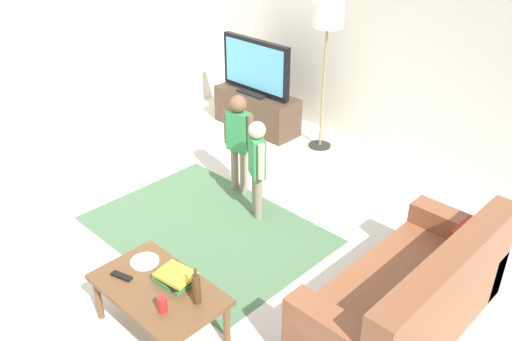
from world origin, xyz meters
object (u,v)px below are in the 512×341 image
child_center (257,161)px  floor_lamp (328,23)px  tv_stand (257,111)px  bottle (196,289)px  tv (256,67)px  plate (145,261)px  book_stack (175,277)px  child_near_tv (239,135)px  soda_can (162,304)px  coffee_table (158,292)px  couch (413,301)px  tv_remote (122,276)px

child_center → floor_lamp: bearing=107.2°
tv_stand → bottle: 3.86m
tv → plate: 3.51m
bottle → book_stack: bearing=175.7°
floor_lamp → plate: size_ratio=8.09×
bottle → plate: bearing=-180.0°
tv → child_near_tv: (1.01, -1.28, -0.19)m
child_near_tv → soda_can: size_ratio=9.13×
coffee_table → bottle: bearing=17.4°
soda_can → plate: 0.57m
tv → floor_lamp: 1.20m
book_stack → bottle: size_ratio=1.07×
tv_stand → plate: 3.51m
couch → floor_lamp: size_ratio=1.01×
couch → plate: bearing=-143.8°
tv_stand → child_center: (1.48, -1.51, 0.37)m
tv_stand → tv: bearing=-90.0°
child_near_tv → book_stack: 2.03m
floor_lamp → child_near_tv: bearing=-88.2°
floor_lamp → bottle: floor_lamp is taller
soda_can → coffee_table: bearing=151.4°
tv_remote → plate: (-0.02, 0.22, -0.00)m
book_stack → bottle: bottle is taller
couch → coffee_table: couch is taller
floor_lamp → child_center: 1.98m
floor_lamp → bottle: size_ratio=6.11×
couch → book_stack: (-1.29, -1.17, 0.18)m
floor_lamp → soda_can: (1.31, -3.40, -1.06)m
child_near_tv → child_center: size_ratio=1.07×
tv_remote → child_near_tv: bearing=94.7°
tv_remote → tv_stand: bearing=101.8°
couch → plate: (-1.63, -1.20, 0.14)m
couch → soda_can: (-1.11, -1.42, 0.19)m
child_near_tv → tv_remote: size_ratio=6.45×
tv_remote → soda_can: (0.50, 0.00, 0.05)m
child_near_tv → bottle: (1.36, -1.73, -0.12)m
tv_stand → book_stack: (2.10, -3.01, 0.22)m
child_near_tv → tv_remote: (0.76, -1.95, -0.23)m
coffee_table → bottle: 0.38m
couch → soda_can: 1.81m
tv → tv_remote: (1.77, -3.23, -0.42)m
book_stack → plate: 0.35m
child_near_tv → bottle: bearing=-51.7°
couch → child_near_tv: bearing=167.4°
couch → child_near_tv: (-2.38, 0.53, 0.37)m
child_near_tv → floor_lamp: bearing=91.8°
floor_lamp → coffee_table: 3.65m
child_center → tv_remote: (0.29, -1.74, -0.19)m
tv_remote → plate: size_ratio=0.77×
child_center → soda_can: bearing=-65.4°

